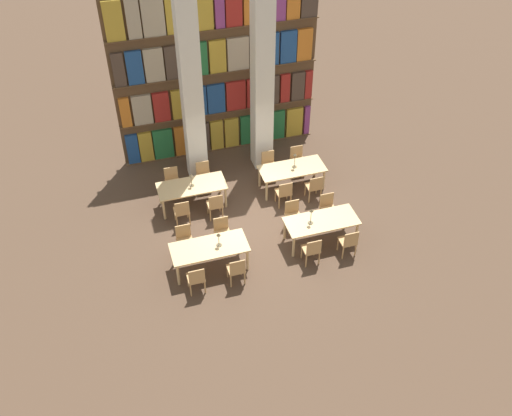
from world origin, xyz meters
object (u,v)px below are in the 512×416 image
at_px(chair_11, 204,175).
at_px(chair_14, 314,186).
at_px(chair_5, 293,214).
at_px(chair_9, 172,181).
at_px(chair_12, 284,192).
at_px(desk_lamp_0, 219,237).
at_px(chair_8, 182,211).
at_px(desk_lamp_2, 191,178).
at_px(desk_lamp_1, 311,214).
at_px(chair_1, 185,239).
at_px(reading_table_3, 292,170).
at_px(chair_7, 328,207).
at_px(reading_table_1, 321,223).
at_px(pillar_left, 191,89).
at_px(reading_table_2, 192,188).
at_px(chair_3, 222,232).
at_px(chair_4, 312,250).
at_px(chair_15, 297,159).
at_px(chair_2, 236,269).
at_px(chair_10, 215,205).
at_px(chair_6, 349,242).
at_px(pillar_center, 262,79).
at_px(chair_0, 196,278).
at_px(reading_table_0, 209,249).

distance_m(chair_11, chair_14, 3.32).
distance_m(chair_5, chair_9, 3.82).
bearing_deg(chair_12, desk_lamp_0, -142.70).
height_order(chair_8, desk_lamp_2, desk_lamp_2).
bearing_deg(desk_lamp_1, chair_1, 169.14).
relative_size(reading_table_3, chair_12, 2.22).
relative_size(chair_5, chair_7, 1.00).
xyz_separation_m(reading_table_1, chair_12, (-0.46, 1.70, -0.18)).
relative_size(pillar_left, reading_table_2, 3.05).
distance_m(chair_3, reading_table_1, 2.67).
distance_m(chair_4, chair_15, 3.98).
bearing_deg(desk_lamp_2, reading_table_1, -39.28).
bearing_deg(chair_8, chair_4, -40.25).
relative_size(desk_lamp_2, chair_15, 0.47).
bearing_deg(reading_table_3, chair_1, -153.69).
height_order(chair_4, reading_table_2, chair_4).
xyz_separation_m(chair_2, desk_lamp_2, (-0.42, 3.27, 0.54)).
height_order(reading_table_2, chair_10, chair_10).
height_order(desk_lamp_2, reading_table_3, desk_lamp_2).
bearing_deg(chair_2, chair_12, 49.80).
bearing_deg(desk_lamp_1, chair_2, -160.49).
height_order(reading_table_1, chair_5, chair_5).
xyz_separation_m(chair_3, chair_6, (3.08, -1.33, 0.00)).
bearing_deg(pillar_center, chair_7, -73.26).
relative_size(pillar_left, reading_table_3, 3.05).
xyz_separation_m(chair_1, chair_5, (3.07, 0.10, 0.00)).
bearing_deg(chair_5, chair_7, -180.00).
xyz_separation_m(chair_2, desk_lamp_1, (2.26, 0.80, 0.59)).
height_order(chair_0, chair_8, same).
xyz_separation_m(chair_3, chair_12, (2.13, 1.08, 0.00)).
relative_size(chair_1, chair_5, 1.00).
bearing_deg(chair_14, chair_4, -112.72).
relative_size(chair_1, reading_table_1, 0.45).
relative_size(chair_9, chair_15, 1.00).
distance_m(desk_lamp_1, reading_table_2, 3.68).
distance_m(chair_2, chair_4, 2.05).
relative_size(chair_8, chair_11, 1.00).
distance_m(chair_3, reading_table_2, 1.91).
relative_size(chair_6, chair_8, 1.00).
distance_m(chair_8, chair_14, 3.93).
relative_size(desk_lamp_0, desk_lamp_1, 0.85).
bearing_deg(reading_table_2, reading_table_3, -0.99).
xyz_separation_m(chair_6, chair_10, (-2.99, 2.47, 0.00)).
bearing_deg(chair_9, reading_table_3, 167.56).
height_order(chair_8, chair_10, same).
distance_m(pillar_left, reading_table_0, 4.66).
xyz_separation_m(chair_2, reading_table_1, (2.59, 0.82, 0.18)).
bearing_deg(chair_7, chair_6, 90.00).
relative_size(chair_8, chair_10, 1.00).
height_order(desk_lamp_1, chair_10, desk_lamp_1).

